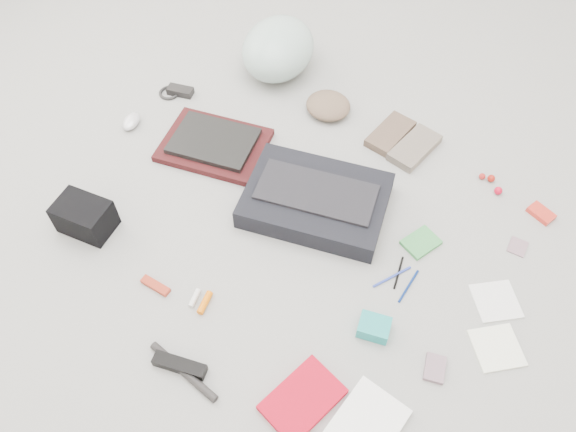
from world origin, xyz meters
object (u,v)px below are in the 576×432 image
Objects in this scene: laptop at (214,141)px; camera_bag at (85,217)px; book_red at (303,399)px; accordion_wallet at (374,327)px; bike_helmet at (278,49)px; messenger_bag at (316,200)px.

camera_bag reaches higher than laptop.
book_red is 2.35× the size of accordion_wallet.
messenger_bag is at bearing -58.95° from bike_helmet.
camera_bag reaches higher than accordion_wallet.
laptop is 0.99m from book_red.
camera_bag is (-0.55, -0.52, 0.02)m from messenger_bag.
bike_helmet reaches higher than messenger_bag.
messenger_bag is 0.76m from camera_bag.
bike_helmet is (-0.08, 0.50, 0.07)m from laptop.
camera_bag is 0.98m from accordion_wallet.
messenger_bag is 0.48m from accordion_wallet.
bike_helmet reaches higher than accordion_wallet.
camera_bag is at bearing -155.79° from messenger_bag.
messenger_bag is 0.74m from bike_helmet.
accordion_wallet is (0.04, 0.29, 0.01)m from book_red.
camera_bag is at bearing 175.53° from accordion_wallet.
accordion_wallet is at bearing 1.13° from camera_bag.
camera_bag is (-0.09, -0.52, 0.02)m from laptop.
bike_helmet is at bearing 118.50° from messenger_bag.
accordion_wallet is (0.86, -0.27, -0.01)m from laptop.
laptop is 3.29× the size of accordion_wallet.
messenger_bag is at bearing 131.84° from book_red.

